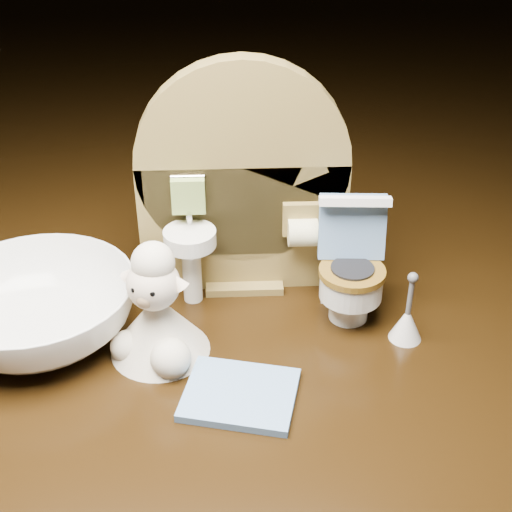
% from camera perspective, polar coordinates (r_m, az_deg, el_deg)
% --- Properties ---
extents(backdrop_panel, '(0.13, 0.05, 0.15)m').
position_cam_1_polar(backdrop_panel, '(0.44, -1.15, 5.02)').
color(backdrop_panel, olive).
rests_on(backdrop_panel, ground).
extents(toy_toilet, '(0.04, 0.05, 0.08)m').
position_cam_1_polar(toy_toilet, '(0.44, 7.53, -1.23)').
color(toy_toilet, white).
rests_on(toy_toilet, ground).
extents(bath_mat, '(0.07, 0.06, 0.00)m').
position_cam_1_polar(bath_mat, '(0.39, -1.29, -11.03)').
color(bath_mat, '#668EC1').
rests_on(bath_mat, ground).
extents(toilet_brush, '(0.02, 0.02, 0.05)m').
position_cam_1_polar(toilet_brush, '(0.43, 11.97, -5.15)').
color(toilet_brush, white).
rests_on(toilet_brush, ground).
extents(plush_lamb, '(0.06, 0.06, 0.07)m').
position_cam_1_polar(plush_lamb, '(0.40, -7.94, -4.82)').
color(plush_lamb, beige).
rests_on(plush_lamb, ground).
extents(ceramic_bowl, '(0.12, 0.12, 0.04)m').
position_cam_1_polar(ceramic_bowl, '(0.44, -17.07, -4.15)').
color(ceramic_bowl, white).
rests_on(ceramic_bowl, ground).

